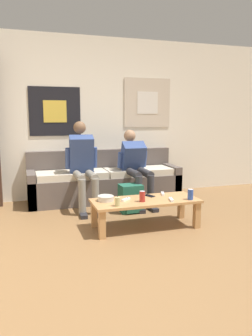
% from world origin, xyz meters
% --- Properties ---
extents(ground_plane, '(18.00, 18.00, 0.00)m').
position_xyz_m(ground_plane, '(0.00, 0.00, 0.00)').
color(ground_plane, brown).
extents(wall_back, '(10.00, 0.07, 2.55)m').
position_xyz_m(wall_back, '(0.00, 2.75, 1.28)').
color(wall_back, silver).
rests_on(wall_back, ground_plane).
extents(couch, '(2.36, 0.66, 0.77)m').
position_xyz_m(couch, '(0.25, 2.42, 0.28)').
color(couch, '#564C47').
rests_on(couch, ground_plane).
extents(coffee_table, '(1.26, 0.51, 0.34)m').
position_xyz_m(coffee_table, '(0.39, 1.00, 0.28)').
color(coffee_table, '#B27F4C').
rests_on(coffee_table, ground_plane).
extents(person_seated_adult, '(0.47, 0.89, 1.24)m').
position_xyz_m(person_seated_adult, '(-0.15, 2.08, 0.66)').
color(person_seated_adult, gray).
rests_on(person_seated_adult, ground_plane).
extents(person_seated_teen, '(0.47, 0.97, 1.10)m').
position_xyz_m(person_seated_teen, '(0.65, 2.09, 0.60)').
color(person_seated_teen, '#2D2D33').
rests_on(person_seated_teen, ground_plane).
extents(backpack, '(0.31, 0.28, 0.38)m').
position_xyz_m(backpack, '(0.43, 1.65, 0.18)').
color(backpack, '#1E5642').
rests_on(backpack, ground_plane).
extents(ceramic_bowl, '(0.19, 0.19, 0.06)m').
position_xyz_m(ceramic_bowl, '(-0.07, 1.08, 0.37)').
color(ceramic_bowl, '#B7B2A8').
rests_on(ceramic_bowl, coffee_table).
extents(pillar_candle, '(0.06, 0.06, 0.11)m').
position_xyz_m(pillar_candle, '(-0.00, 0.83, 0.39)').
color(pillar_candle, tan).
rests_on(pillar_candle, coffee_table).
extents(drink_can_blue, '(0.07, 0.07, 0.12)m').
position_xyz_m(drink_can_blue, '(0.90, 0.84, 0.40)').
color(drink_can_blue, '#28479E').
rests_on(drink_can_blue, coffee_table).
extents(drink_can_red, '(0.07, 0.07, 0.12)m').
position_xyz_m(drink_can_red, '(0.33, 0.92, 0.40)').
color(drink_can_red, maroon).
rests_on(drink_can_red, coffee_table).
extents(game_controller_near_left, '(0.13, 0.12, 0.03)m').
position_xyz_m(game_controller_near_left, '(0.16, 1.03, 0.35)').
color(game_controller_near_left, white).
rests_on(game_controller_near_left, coffee_table).
extents(game_controller_near_right, '(0.07, 0.15, 0.03)m').
position_xyz_m(game_controller_near_right, '(0.66, 0.86, 0.35)').
color(game_controller_near_right, white).
rests_on(game_controller_near_right, coffee_table).
extents(game_controller_far_center, '(0.08, 0.15, 0.03)m').
position_xyz_m(game_controller_far_center, '(0.69, 1.16, 0.35)').
color(game_controller_far_center, white).
rests_on(game_controller_far_center, coffee_table).
extents(cell_phone, '(0.12, 0.15, 0.01)m').
position_xyz_m(cell_phone, '(0.50, 1.13, 0.35)').
color(cell_phone, black).
rests_on(cell_phone, coffee_table).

